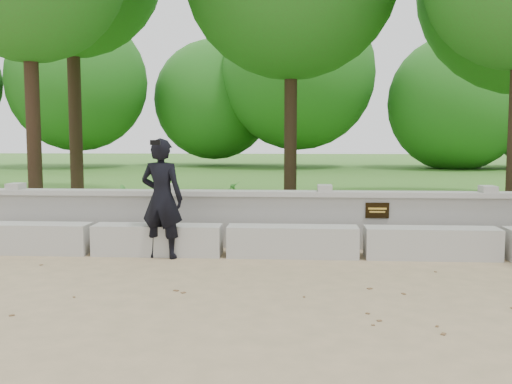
{
  "coord_description": "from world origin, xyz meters",
  "views": [
    {
      "loc": [
        -0.99,
        -6.34,
        1.74
      ],
      "look_at": [
        -1.53,
        1.85,
        0.95
      ],
      "focal_mm": 40.0,
      "sensor_mm": 36.0,
      "label": 1
    }
  ],
  "objects": [
    {
      "name": "shrub_b",
      "position": [
        1.65,
        3.3,
        0.51
      ],
      "size": [
        0.36,
        0.37,
        0.53
      ],
      "primitive_type": "imported",
      "rotation": [
        0.0,
        0.0,
        2.26
      ],
      "color": "#39852D",
      "rests_on": "lawn"
    },
    {
      "name": "man_main",
      "position": [
        -2.88,
        1.7,
        0.87
      ],
      "size": [
        0.7,
        0.64,
        1.73
      ],
      "color": "black",
      "rests_on": "ground"
    },
    {
      "name": "shrub_a",
      "position": [
        -3.92,
        3.3,
        0.59
      ],
      "size": [
        0.43,
        0.41,
        0.68
      ],
      "primitive_type": "imported",
      "rotation": [
        0.0,
        0.0,
        0.7
      ],
      "color": "#39852D",
      "rests_on": "lawn"
    },
    {
      "name": "concrete_bench",
      "position": [
        0.0,
        1.9,
        0.22
      ],
      "size": [
        11.9,
        0.45,
        0.45
      ],
      "color": "#A6A49D",
      "rests_on": "ground"
    },
    {
      "name": "parapet_wall",
      "position": [
        0.0,
        2.6,
        0.46
      ],
      "size": [
        12.5,
        0.35,
        0.9
      ],
      "color": "#9C9A94",
      "rests_on": "ground"
    },
    {
      "name": "lawn",
      "position": [
        0.0,
        14.0,
        0.12
      ],
      "size": [
        40.0,
        22.0,
        0.25
      ],
      "primitive_type": "cube",
      "color": "#427425",
      "rests_on": "ground"
    },
    {
      "name": "ground",
      "position": [
        0.0,
        0.0,
        0.0
      ],
      "size": [
        80.0,
        80.0,
        0.0
      ],
      "primitive_type": "plane",
      "color": "tan",
      "rests_on": "ground"
    },
    {
      "name": "shrub_d",
      "position": [
        -2.2,
        4.98,
        0.55
      ],
      "size": [
        0.36,
        0.39,
        0.61
      ],
      "primitive_type": "imported",
      "rotation": [
        0.0,
        0.0,
        4.89
      ],
      "color": "#39852D",
      "rests_on": "lawn"
    }
  ]
}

